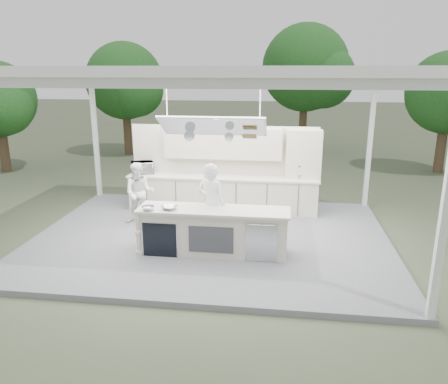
# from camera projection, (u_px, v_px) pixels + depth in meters

# --- Properties ---
(ground) EXTENTS (90.00, 90.00, 0.00)m
(ground) POSITION_uv_depth(u_px,v_px,m) (211.00, 241.00, 10.05)
(ground) COLOR #434B34
(ground) RESTS_ON ground
(stage_deck) EXTENTS (8.00, 6.00, 0.12)m
(stage_deck) POSITION_uv_depth(u_px,v_px,m) (211.00, 238.00, 10.03)
(stage_deck) COLOR slate
(stage_deck) RESTS_ON ground
(tent) EXTENTS (8.20, 6.20, 3.86)m
(tent) POSITION_uv_depth(u_px,v_px,m) (210.00, 74.00, 9.02)
(tent) COLOR white
(tent) RESTS_ON ground
(demo_island) EXTENTS (3.10, 0.79, 0.95)m
(demo_island) POSITION_uv_depth(u_px,v_px,m) (213.00, 231.00, 8.99)
(demo_island) COLOR beige
(demo_island) RESTS_ON stage_deck
(back_counter) EXTENTS (5.08, 0.72, 0.95)m
(back_counter) POSITION_uv_depth(u_px,v_px,m) (222.00, 193.00, 11.70)
(back_counter) COLOR beige
(back_counter) RESTS_ON stage_deck
(back_wall_unit) EXTENTS (5.05, 0.48, 2.25)m
(back_wall_unit) POSITION_uv_depth(u_px,v_px,m) (240.00, 156.00, 11.58)
(back_wall_unit) COLOR beige
(back_wall_unit) RESTS_ON stage_deck
(tree_cluster) EXTENTS (19.55, 9.40, 5.85)m
(tree_cluster) POSITION_uv_depth(u_px,v_px,m) (244.00, 82.00, 18.49)
(tree_cluster) COLOR brown
(tree_cluster) RESTS_ON ground
(head_chef) EXTENTS (0.78, 0.66, 1.83)m
(head_chef) POSITION_uv_depth(u_px,v_px,m) (211.00, 205.00, 9.22)
(head_chef) COLOR white
(head_chef) RESTS_ON stage_deck
(sous_chef) EXTENTS (0.82, 0.69, 1.52)m
(sous_chef) POSITION_uv_depth(u_px,v_px,m) (140.00, 193.00, 10.70)
(sous_chef) COLOR white
(sous_chef) RESTS_ON stage_deck
(toaster_oven) EXTENTS (0.70, 0.60, 0.33)m
(toaster_oven) POSITION_uv_depth(u_px,v_px,m) (142.00, 168.00, 11.83)
(toaster_oven) COLOR silver
(toaster_oven) RESTS_ON back_counter
(bowl_large) EXTENTS (0.39, 0.39, 0.08)m
(bowl_large) POSITION_uv_depth(u_px,v_px,m) (169.00, 208.00, 8.84)
(bowl_large) COLOR #B7B9BE
(bowl_large) RESTS_ON demo_island
(bowl_small) EXTENTS (0.33, 0.33, 0.08)m
(bowl_small) POSITION_uv_depth(u_px,v_px,m) (148.00, 208.00, 8.79)
(bowl_small) COLOR silver
(bowl_small) RESTS_ON demo_island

